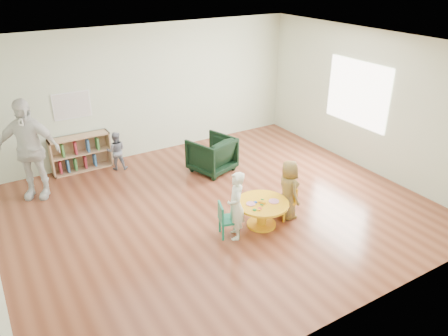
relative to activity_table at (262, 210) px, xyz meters
name	(u,v)px	position (x,y,z in m)	size (l,w,h in m)	color
room	(218,106)	(-0.35, 0.81, 1.59)	(7.10, 7.00, 2.80)	brown
activity_table	(262,210)	(0.00, 0.00, 0.00)	(0.86, 0.86, 0.48)	yellow
kid_chair_left	(226,219)	(-0.65, 0.05, 0.01)	(0.39, 0.39, 0.57)	#167E5D
kid_chair_right	(287,201)	(0.52, 0.02, 0.00)	(0.32, 0.32, 0.55)	yellow
bookshelf	(80,153)	(-1.97, 3.67, 0.07)	(1.20, 0.30, 0.75)	tan
alphabet_poster	(72,105)	(-1.96, 3.80, 1.05)	(0.74, 0.01, 0.54)	white
armchair	(212,154)	(0.32, 2.21, 0.07)	(0.78, 0.81, 0.73)	black
child_left	(236,206)	(-0.54, -0.05, 0.26)	(0.41, 0.27, 1.12)	white
child_right	(288,190)	(0.53, 0.01, 0.22)	(0.50, 0.33, 1.03)	gold
toddler	(116,151)	(-1.32, 3.30, 0.11)	(0.40, 0.31, 0.82)	#1A2441
adult_caretaker	(29,149)	(-2.97, 2.96, 0.63)	(1.09, 0.46, 1.87)	white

